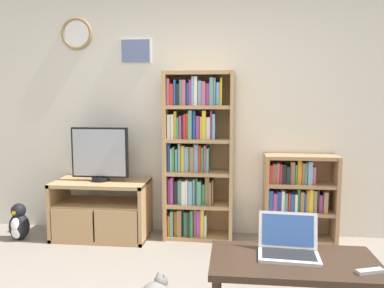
{
  "coord_description": "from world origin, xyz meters",
  "views": [
    {
      "loc": [
        0.4,
        -1.88,
        1.42
      ],
      "look_at": [
        0.08,
        1.14,
        1.07
      ],
      "focal_mm": 35.0,
      "sensor_mm": 36.0,
      "label": 1
    }
  ],
  "objects": [
    {
      "name": "wall_back",
      "position": [
        -0.01,
        2.1,
        1.31
      ],
      "size": [
        5.68,
        0.09,
        2.6
      ],
      "color": "beige",
      "rests_on": "ground_plane"
    },
    {
      "name": "tv_stand",
      "position": [
        -0.94,
        1.78,
        0.3
      ],
      "size": [
        0.97,
        0.5,
        0.6
      ],
      "color": "tan",
      "rests_on": "ground_plane"
    },
    {
      "name": "television",
      "position": [
        -0.95,
        1.8,
        0.88
      ],
      "size": [
        0.59,
        0.18,
        0.55
      ],
      "color": "black",
      "rests_on": "tv_stand"
    },
    {
      "name": "bookshelf_tall",
      "position": [
        0.02,
        1.91,
        0.86
      ],
      "size": [
        0.7,
        0.32,
        1.71
      ],
      "color": "tan",
      "rests_on": "ground_plane"
    },
    {
      "name": "bookshelf_short",
      "position": [
        1.06,
        1.93,
        0.43
      ],
      "size": [
        0.72,
        0.27,
        0.88
      ],
      "color": "#9E754C",
      "rests_on": "ground_plane"
    },
    {
      "name": "coffee_table",
      "position": [
        0.79,
        0.36,
        0.41
      ],
      "size": [
        1.02,
        0.53,
        0.46
      ],
      "color": "#332319",
      "rests_on": "ground_plane"
    },
    {
      "name": "laptop",
      "position": [
        0.76,
        0.43,
        0.52
      ],
      "size": [
        0.38,
        0.29,
        0.25
      ],
      "rotation": [
        0.0,
        0.0,
        -0.06
      ],
      "color": "silver",
      "rests_on": "coffee_table"
    },
    {
      "name": "remote_near_laptop",
      "position": [
        1.18,
        0.22,
        0.47
      ],
      "size": [
        0.17,
        0.09,
        0.02
      ],
      "rotation": [
        0.0,
        0.0,
        5.04
      ],
      "color": "#99999E",
      "rests_on": "coffee_table"
    },
    {
      "name": "penguin_figurine",
      "position": [
        -1.77,
        1.63,
        0.17
      ],
      "size": [
        0.2,
        0.18,
        0.38
      ],
      "color": "black",
      "rests_on": "ground_plane"
    }
  ]
}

